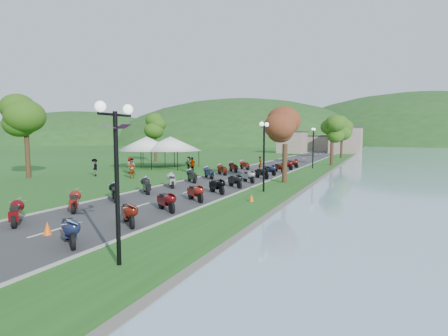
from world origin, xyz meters
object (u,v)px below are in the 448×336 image
at_px(streetlamp_near, 117,187).
at_px(vendor_tent_main, 171,152).
at_px(pedestrian_c, 95,176).
at_px(pedestrian_b, 132,175).
at_px(pedestrian_a, 132,178).

relative_size(streetlamp_near, vendor_tent_main, 0.94).
bearing_deg(pedestrian_c, pedestrian_b, 82.84).
xyz_separation_m(vendor_tent_main, pedestrian_c, (-1.74, -11.36, -2.00)).
xyz_separation_m(streetlamp_near, pedestrian_b, (-16.45, 20.98, -2.50)).
bearing_deg(vendor_tent_main, pedestrian_c, -98.72).
xyz_separation_m(streetlamp_near, pedestrian_c, (-19.03, 18.37, -2.50)).
height_order(streetlamp_near, vendor_tent_main, streetlamp_near).
bearing_deg(streetlamp_near, pedestrian_b, 128.10).
relative_size(vendor_tent_main, pedestrian_a, 3.18).
distance_m(streetlamp_near, pedestrian_c, 26.56).
distance_m(vendor_tent_main, pedestrian_a, 11.86).
bearing_deg(pedestrian_a, vendor_tent_main, 41.17).
distance_m(pedestrian_a, pedestrian_b, 3.31).
height_order(pedestrian_a, pedestrian_c, pedestrian_c).
height_order(vendor_tent_main, pedestrian_a, vendor_tent_main).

